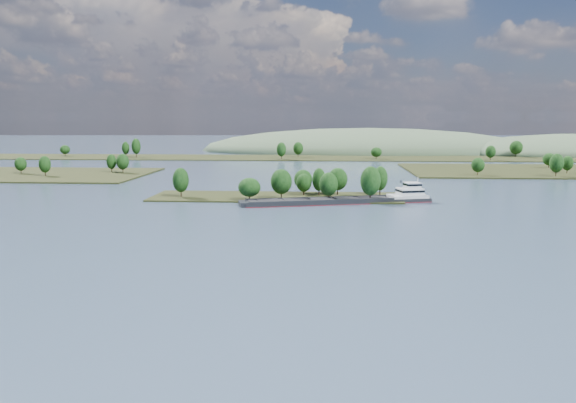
{
  "coord_description": "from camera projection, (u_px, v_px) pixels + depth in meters",
  "views": [
    {
      "loc": [
        19.61,
        -44.34,
        32.39
      ],
      "look_at": [
        8.3,
        130.0,
        6.0
      ],
      "focal_mm": 35.0,
      "sensor_mm": 36.0,
      "label": 1
    }
  ],
  "objects": [
    {
      "name": "hill_west",
      "position": [
        366.0,
        151.0,
        539.36
      ],
      "size": [
        320.0,
        160.0,
        44.0
      ],
      "primitive_type": "ellipsoid",
      "color": "#43593D",
      "rests_on": "ground"
    },
    {
      "name": "ground",
      "position": [
        258.0,
        226.0,
        168.25
      ],
      "size": [
        1800.0,
        1800.0,
        0.0
      ],
      "primitive_type": "plane",
      "color": "#34485A",
      "rests_on": "ground"
    },
    {
      "name": "back_shoreline",
      "position": [
        310.0,
        157.0,
        443.68
      ],
      "size": [
        900.0,
        60.0,
        16.19
      ],
      "color": "black",
      "rests_on": "ground"
    },
    {
      "name": "cargo_barge",
      "position": [
        350.0,
        200.0,
        213.25
      ],
      "size": [
        73.39,
        27.31,
        9.96
      ],
      "color": "black",
      "rests_on": "ground"
    },
    {
      "name": "tree_island",
      "position": [
        293.0,
        188.0,
        224.88
      ],
      "size": [
        100.0,
        32.31,
        14.54
      ],
      "color": "black",
      "rests_on": "ground"
    }
  ]
}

